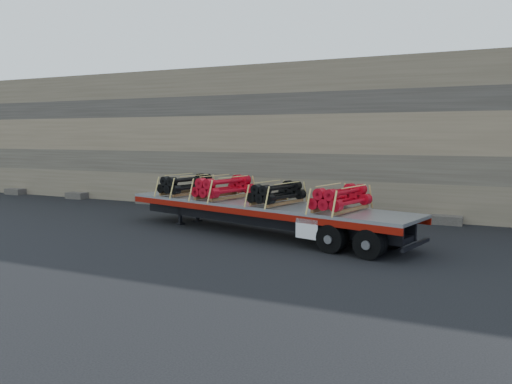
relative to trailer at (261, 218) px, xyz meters
The scene contains 7 objects.
ground 1.12m from the trailer, 158.53° to the left, with size 120.00×120.00×0.00m, color black.
rock_wall 7.49m from the trailer, 97.36° to the left, with size 44.00×3.00×7.00m, color #7A6B54.
trailer is the anchor object (origin of this frame).
bundle_front 4.04m from the trailer, 166.00° to the left, with size 1.12×2.24×0.80m, color black, non-canonical shape.
bundle_midfront 2.09m from the trailer, 166.00° to the left, with size 1.19×2.38×0.84m, color #B70919, non-canonical shape.
bundle_midrear 1.22m from the trailer, 14.00° to the right, with size 1.07×2.15×0.76m, color black, non-canonical shape.
bundle_rear 3.45m from the trailer, 14.00° to the right, with size 1.13×2.26×0.80m, color #B70919, non-canonical shape.
Camera 1 is at (8.29, -16.92, 3.64)m, focal length 35.00 mm.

